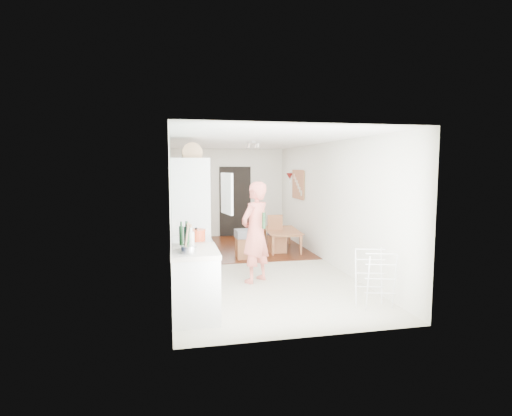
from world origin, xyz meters
name	(u,v)px	position (x,y,z in m)	size (l,w,h in m)	color
room_shell	(252,204)	(0.00, 0.00, 1.25)	(3.20, 7.00, 2.50)	silver
floor	(252,265)	(0.00, 0.00, 0.00)	(3.20, 7.00, 0.01)	beige
wood_floor_overlay	(238,247)	(0.00, 1.85, 0.01)	(3.20, 3.30, 0.01)	#502209
sage_wall_panel	(170,178)	(-1.59, -2.00, 1.85)	(0.02, 3.00, 1.30)	slate
tile_splashback	(172,233)	(-1.59, -2.55, 1.15)	(0.02, 1.90, 0.50)	black
doorway_recess	(235,202)	(0.20, 3.48, 1.00)	(0.90, 0.04, 2.00)	black
base_cabinet	(195,285)	(-1.30, -2.55, 0.43)	(0.60, 0.90, 0.86)	silver
worktop	(194,251)	(-1.30, -2.55, 0.89)	(0.62, 0.92, 0.06)	beige
range_cooker	(192,270)	(-1.30, -1.80, 0.44)	(0.60, 0.60, 0.88)	silver
cooker_top	(192,240)	(-1.30, -1.80, 0.90)	(0.60, 0.60, 0.04)	silver
fridge_housing	(190,220)	(-1.27, -0.78, 1.07)	(0.66, 0.66, 2.15)	silver
fridge_door	(227,194)	(-0.66, -1.08, 1.55)	(0.56, 0.04, 0.70)	silver
fridge_interior	(208,193)	(-0.96, -0.78, 1.55)	(0.02, 0.52, 0.66)	white
pinboard	(298,184)	(1.58, 1.90, 1.55)	(0.03, 0.90, 0.70)	tan
pinboard_frame	(298,184)	(1.57, 1.90, 1.55)	(0.01, 0.94, 0.74)	#A1683C
wall_sconce	(290,176)	(1.54, 2.55, 1.75)	(0.18, 0.18, 0.16)	maroon
person	(255,223)	(-0.18, -1.12, 1.03)	(0.75, 0.49, 2.07)	#DB6A5A
dining_table	(283,241)	(1.02, 1.32, 0.21)	(1.19, 0.66, 0.42)	#A1683C
dining_chair	(277,234)	(0.81, 1.08, 0.43)	(0.37, 0.37, 0.87)	#A1683C
stool	(244,248)	(-0.05, 0.63, 0.23)	(0.35, 0.35, 0.47)	#A1683C
grey_drape	(245,234)	(-0.05, 0.62, 0.55)	(0.39, 0.39, 0.18)	gray
drying_rack	(375,279)	(1.23, -2.73, 0.42)	(0.43, 0.39, 0.83)	silver
bread_bin	(192,153)	(-1.22, -0.78, 2.24)	(0.36, 0.34, 0.19)	tan
red_casserole	(196,235)	(-1.24, -1.92, 1.00)	(0.28, 0.28, 0.16)	#CF441E
steel_pan	(189,250)	(-1.38, -2.79, 0.97)	(0.19, 0.19, 0.09)	silver
held_bottle	(264,220)	(-0.06, -1.30, 1.10)	(0.06, 0.06, 0.28)	#1A3F20
bottle_a	(187,238)	(-1.40, -2.51, 1.07)	(0.07, 0.07, 0.30)	#1A3F20
bottle_b	(181,236)	(-1.46, -2.25, 1.05)	(0.06, 0.06, 0.27)	#1A3F20
bottle_c	(191,240)	(-1.34, -2.47, 1.03)	(0.09, 0.09, 0.22)	silver
pepper_mill_front	(190,235)	(-1.33, -2.02, 1.02)	(0.06, 0.06, 0.20)	tan
pepper_mill_back	(188,234)	(-1.36, -2.02, 1.04)	(0.06, 0.06, 0.23)	tan
chopping_boards	(186,238)	(-1.41, -2.63, 1.09)	(0.04, 0.25, 0.34)	tan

